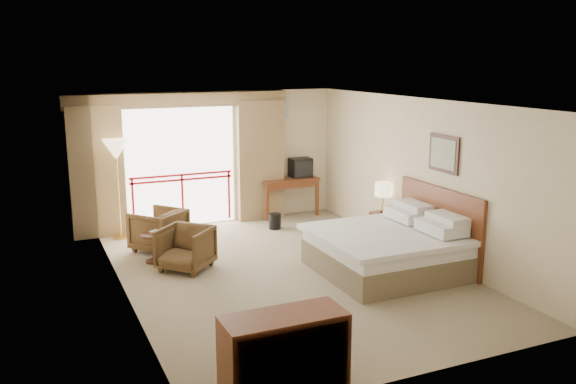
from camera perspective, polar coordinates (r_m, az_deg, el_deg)
name	(u,v)px	position (r m, az deg, el deg)	size (l,w,h in m)	color
floor	(288,273)	(9.79, -0.04, -7.58)	(7.00, 7.00, 0.00)	gray
ceiling	(288,102)	(9.22, -0.04, 8.40)	(7.00, 7.00, 0.00)	white
wall_back	(219,157)	(12.63, -6.50, 3.24)	(5.00, 5.00, 0.00)	beige
wall_front	(425,256)	(6.48, 12.68, -5.85)	(5.00, 5.00, 0.00)	beige
wall_left	(123,206)	(8.73, -15.23, -1.25)	(7.00, 7.00, 0.00)	beige
wall_right	(421,178)	(10.65, 12.36, 1.32)	(7.00, 7.00, 0.00)	beige
balcony_door	(181,167)	(12.43, -9.97, 2.28)	(2.40, 2.40, 0.00)	white
balcony_railing	(182,186)	(12.48, -9.88, 0.51)	(2.09, 0.03, 1.02)	#A70E12
curtain_left	(97,172)	(12.01, -17.48, 1.79)	(1.00, 0.26, 2.50)	olive
curtain_right	(260,160)	(12.79, -2.65, 2.97)	(1.00, 0.26, 2.50)	olive
valance	(180,100)	(12.17, -10.09, 8.47)	(4.40, 0.22, 0.28)	olive
hvac_vent	(277,107)	(12.93, -1.01, 8.00)	(0.50, 0.04, 0.50)	silver
bed	(389,249)	(9.85, 9.42, -5.30)	(2.13, 2.06, 0.97)	brown
headboard	(439,226)	(10.32, 13.96, -3.11)	(0.06, 2.10, 1.30)	#5C2916
framed_art	(444,154)	(10.08, 14.36, 3.49)	(0.04, 0.72, 0.60)	black
nightstand	(383,227)	(11.52, 8.93, -3.24)	(0.37, 0.45, 0.54)	#5C2916
table_lamp	(383,190)	(11.40, 8.91, 0.19)	(0.31, 0.31, 0.55)	tan
phone	(386,213)	(11.29, 9.17, -1.95)	(0.18, 0.14, 0.08)	black
desk	(286,186)	(13.18, -0.14, 0.60)	(1.27, 0.61, 0.83)	#5C2916
tv	(300,168)	(13.18, 1.16, 2.31)	(0.46, 0.36, 0.42)	black
coffee_maker	(272,174)	(12.94, -1.46, 1.71)	(0.11, 0.11, 0.23)	black
cup	(280,177)	(12.97, -0.76, 1.44)	(0.07, 0.07, 0.10)	white
wastebasket	(275,221)	(12.21, -1.23, -2.75)	(0.25, 0.25, 0.31)	black
armchair_far	(159,250)	(11.15, -11.94, -5.33)	(0.79, 0.82, 0.74)	#442E17
armchair_near	(186,269)	(10.09, -9.50, -7.13)	(0.76, 0.78, 0.71)	#442E17
side_table	(155,243)	(10.43, -12.38, -4.66)	(0.45, 0.45, 0.49)	black
book	(154,234)	(10.38, -12.42, -3.82)	(0.18, 0.24, 0.02)	white
floor_lamp	(116,153)	(11.71, -15.80, 3.51)	(0.48, 0.48, 1.89)	tan
dresser	(284,354)	(6.37, -0.36, -14.93)	(1.26, 0.54, 0.84)	#5C2916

